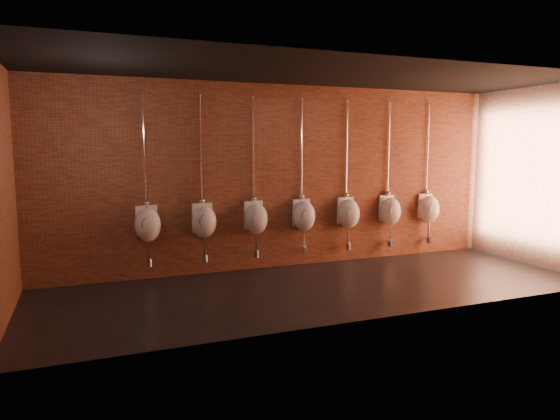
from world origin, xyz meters
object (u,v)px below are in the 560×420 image
Objects in this scene: urinal_3 at (304,215)px; urinal_4 at (349,213)px; urinal_5 at (390,211)px; urinal_6 at (429,208)px; urinal_1 at (204,221)px; urinal_0 at (148,224)px; urinal_2 at (256,218)px.

urinal_4 is (0.90, 0.00, 0.00)m from urinal_3.
urinal_5 and urinal_6 have the same top height.
urinal_1 and urinal_5 have the same top height.
urinal_3 is 1.00× the size of urinal_4.
urinal_6 is at bearing 0.00° from urinal_0.
urinal_2 is at bearing 0.00° from urinal_1.
urinal_1 and urinal_3 have the same top height.
urinal_3 is at bearing 180.00° from urinal_6.
urinal_4 is at bearing 0.00° from urinal_2.
urinal_4 is at bearing 0.00° from urinal_0.
urinal_4 is at bearing 180.00° from urinal_6.
urinal_5 is (3.61, 0.00, 0.00)m from urinal_1.
urinal_3 is at bearing 180.00° from urinal_5.
urinal_5 is at bearing 0.00° from urinal_3.
urinal_0 and urinal_6 have the same top height.
urinal_6 is at bearing 0.00° from urinal_2.
urinal_3 is 1.80m from urinal_5.
urinal_3 is 1.00× the size of urinal_6.
urinal_4 is 0.90m from urinal_5.
urinal_4 is 1.00× the size of urinal_6.
urinal_1 is 0.90m from urinal_2.
urinal_3 is 2.70m from urinal_6.
urinal_6 is (0.90, 0.00, 0.00)m from urinal_5.
urinal_2 is at bearing 180.00° from urinal_5.
urinal_4 is (2.70, 0.00, 0.00)m from urinal_1.
urinal_1 is 1.80m from urinal_3.
urinal_0 and urinal_5 have the same top height.
urinal_1 is 4.51m from urinal_6.
urinal_0 is 3.61m from urinal_4.
urinal_2 is 0.90m from urinal_3.
urinal_2 is 1.00× the size of urinal_3.
urinal_5 is (0.90, 0.00, 0.00)m from urinal_4.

